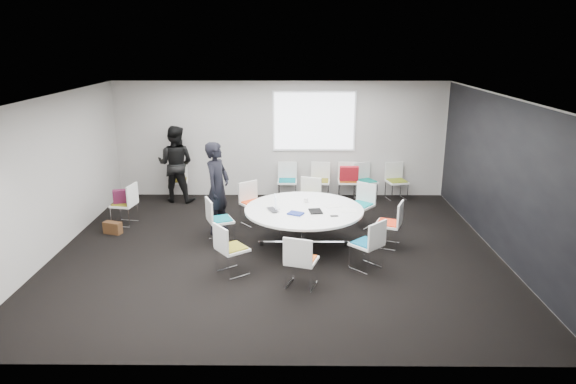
{
  "coord_description": "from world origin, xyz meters",
  "views": [
    {
      "loc": [
        0.28,
        -8.77,
        3.74
      ],
      "look_at": [
        0.2,
        0.4,
        1.0
      ],
      "focal_mm": 32.0,
      "sensor_mm": 36.0,
      "label": 1
    }
  ],
  "objects_px": {
    "cup": "(306,200)",
    "chair_spare_left": "(125,212)",
    "chair_ring_h": "(367,253)",
    "laptop": "(275,210)",
    "brown_bag": "(113,228)",
    "chair_ring_d": "(254,211)",
    "chair_person_back": "(179,188)",
    "chair_ring_f": "(232,258)",
    "chair_back_c": "(347,188)",
    "chair_back_b": "(320,188)",
    "chair_back_a": "(287,188)",
    "chair_back_d": "(365,188)",
    "chair_ring_a": "(388,232)",
    "chair_ring_c": "(308,207)",
    "chair_ring_g": "(301,271)",
    "person_main": "(217,188)",
    "person_back": "(176,164)",
    "conference_table": "(304,218)",
    "chair_ring_e": "(220,229)",
    "maroon_bag": "(123,196)",
    "chair_back_e": "(396,188)",
    "chair_ring_b": "(361,213)"
  },
  "relations": [
    {
      "from": "chair_ring_d",
      "to": "maroon_bag",
      "type": "relative_size",
      "value": 2.2
    },
    {
      "from": "chair_ring_f",
      "to": "chair_back_c",
      "type": "xyz_separation_m",
      "value": [
        2.33,
        4.17,
        0.0
      ]
    },
    {
      "from": "chair_ring_a",
      "to": "chair_ring_e",
      "type": "bearing_deg",
      "value": 108.75
    },
    {
      "from": "chair_ring_d",
      "to": "chair_ring_f",
      "type": "xyz_separation_m",
      "value": [
        -0.18,
        -2.41,
        0.0
      ]
    },
    {
      "from": "chair_back_d",
      "to": "chair_ring_f",
      "type": "bearing_deg",
      "value": 31.98
    },
    {
      "from": "chair_ring_a",
      "to": "chair_ring_c",
      "type": "relative_size",
      "value": 1.0
    },
    {
      "from": "chair_back_e",
      "to": "maroon_bag",
      "type": "xyz_separation_m",
      "value": [
        -6.02,
        -1.83,
        0.34
      ]
    },
    {
      "from": "brown_bag",
      "to": "chair_back_b",
      "type": "bearing_deg",
      "value": 28.89
    },
    {
      "from": "chair_back_a",
      "to": "chair_ring_d",
      "type": "bearing_deg",
      "value": 69.29
    },
    {
      "from": "chair_ring_f",
      "to": "chair_back_d",
      "type": "height_order",
      "value": "same"
    },
    {
      "from": "person_back",
      "to": "brown_bag",
      "type": "bearing_deg",
      "value": 78.07
    },
    {
      "from": "chair_spare_left",
      "to": "chair_person_back",
      "type": "distance_m",
      "value": 1.97
    },
    {
      "from": "chair_back_a",
      "to": "laptop",
      "type": "distance_m",
      "value": 3.08
    },
    {
      "from": "chair_ring_g",
      "to": "chair_back_c",
      "type": "distance_m",
      "value": 4.78
    },
    {
      "from": "chair_back_b",
      "to": "brown_bag",
      "type": "bearing_deg",
      "value": 34.37
    },
    {
      "from": "chair_back_c",
      "to": "brown_bag",
      "type": "relative_size",
      "value": 2.44
    },
    {
      "from": "chair_ring_h",
      "to": "chair_back_d",
      "type": "xyz_separation_m",
      "value": [
        0.5,
        3.92,
        0.0
      ]
    },
    {
      "from": "chair_person_back",
      "to": "brown_bag",
      "type": "bearing_deg",
      "value": 61.6
    },
    {
      "from": "chair_ring_g",
      "to": "chair_ring_c",
      "type": "bearing_deg",
      "value": 104.19
    },
    {
      "from": "person_back",
      "to": "chair_ring_f",
      "type": "bearing_deg",
      "value": 122.7
    },
    {
      "from": "chair_ring_c",
      "to": "chair_ring_g",
      "type": "distance_m",
      "value": 3.19
    },
    {
      "from": "chair_ring_g",
      "to": "chair_person_back",
      "type": "distance_m",
      "value": 5.46
    },
    {
      "from": "cup",
      "to": "chair_spare_left",
      "type": "bearing_deg",
      "value": 168.88
    },
    {
      "from": "chair_back_e",
      "to": "maroon_bag",
      "type": "relative_size",
      "value": 2.2
    },
    {
      "from": "laptop",
      "to": "person_back",
      "type": "bearing_deg",
      "value": 16.09
    },
    {
      "from": "chair_ring_f",
      "to": "chair_back_c",
      "type": "bearing_deg",
      "value": 114.11
    },
    {
      "from": "chair_back_a",
      "to": "chair_ring_f",
      "type": "bearing_deg",
      "value": 78.97
    },
    {
      "from": "chair_back_b",
      "to": "chair_spare_left",
      "type": "bearing_deg",
      "value": 29.18
    },
    {
      "from": "chair_spare_left",
      "to": "maroon_bag",
      "type": "height_order",
      "value": "chair_spare_left"
    },
    {
      "from": "person_main",
      "to": "brown_bag",
      "type": "distance_m",
      "value": 2.26
    },
    {
      "from": "person_main",
      "to": "chair_ring_e",
      "type": "bearing_deg",
      "value": -150.22
    },
    {
      "from": "chair_back_e",
      "to": "chair_ring_f",
      "type": "bearing_deg",
      "value": 36.66
    },
    {
      "from": "chair_ring_g",
      "to": "chair_back_d",
      "type": "relative_size",
      "value": 1.0
    },
    {
      "from": "chair_person_back",
      "to": "chair_ring_c",
      "type": "bearing_deg",
      "value": 146.1
    },
    {
      "from": "chair_back_a",
      "to": "chair_back_d",
      "type": "height_order",
      "value": "same"
    },
    {
      "from": "person_main",
      "to": "laptop",
      "type": "bearing_deg",
      "value": -105.59
    },
    {
      "from": "chair_ring_d",
      "to": "person_back",
      "type": "xyz_separation_m",
      "value": [
        -1.95,
        1.59,
        0.63
      ]
    },
    {
      "from": "chair_ring_a",
      "to": "chair_ring_e",
      "type": "relative_size",
      "value": 1.0
    },
    {
      "from": "chair_ring_a",
      "to": "chair_back_b",
      "type": "relative_size",
      "value": 1.0
    },
    {
      "from": "chair_back_b",
      "to": "conference_table",
      "type": "bearing_deg",
      "value": 86.72
    },
    {
      "from": "chair_ring_d",
      "to": "chair_person_back",
      "type": "distance_m",
      "value": 2.62
    },
    {
      "from": "chair_ring_a",
      "to": "chair_ring_d",
      "type": "height_order",
      "value": "same"
    },
    {
      "from": "laptop",
      "to": "brown_bag",
      "type": "height_order",
      "value": "laptop"
    },
    {
      "from": "person_main",
      "to": "chair_spare_left",
      "type": "bearing_deg",
      "value": 98.11
    },
    {
      "from": "conference_table",
      "to": "chair_ring_a",
      "type": "distance_m",
      "value": 1.6
    },
    {
      "from": "brown_bag",
      "to": "chair_ring_c",
      "type": "bearing_deg",
      "value": 13.1
    },
    {
      "from": "chair_back_a",
      "to": "chair_ring_b",
      "type": "bearing_deg",
      "value": 130.58
    },
    {
      "from": "chair_ring_h",
      "to": "laptop",
      "type": "bearing_deg",
      "value": 105.67
    },
    {
      "from": "chair_back_b",
      "to": "chair_spare_left",
      "type": "height_order",
      "value": "same"
    },
    {
      "from": "chair_spare_left",
      "to": "chair_person_back",
      "type": "height_order",
      "value": "same"
    }
  ]
}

